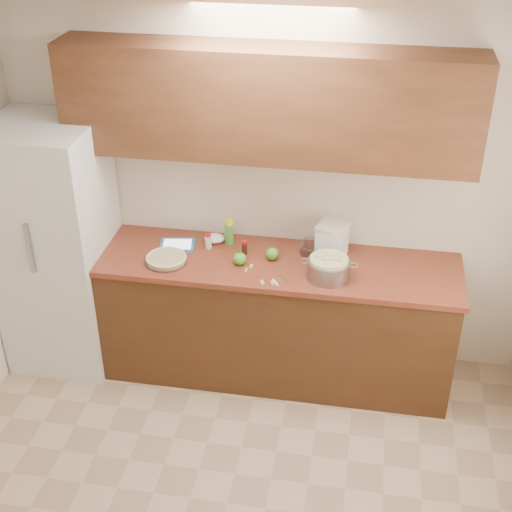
% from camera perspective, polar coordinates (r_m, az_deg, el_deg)
% --- Properties ---
extents(room_shell, '(3.60, 3.60, 3.60)m').
position_cam_1_polar(room_shell, '(3.35, -3.57, -7.76)').
color(room_shell, tan).
rests_on(room_shell, ground).
extents(counter_run, '(2.64, 0.68, 0.92)m').
position_cam_1_polar(counter_run, '(5.01, 0.49, -4.83)').
color(counter_run, '#4A2714').
rests_on(counter_run, ground).
extents(upper_cabinets, '(2.60, 0.34, 0.70)m').
position_cam_1_polar(upper_cabinets, '(4.46, 0.91, 12.07)').
color(upper_cabinets, brown).
rests_on(upper_cabinets, room_shell).
extents(fridge, '(0.70, 0.70, 1.80)m').
position_cam_1_polar(fridge, '(5.14, -15.61, 0.69)').
color(fridge, silver).
rests_on(fridge, ground).
extents(pie, '(0.28, 0.28, 0.05)m').
position_cam_1_polar(pie, '(4.77, -7.19, -0.24)').
color(pie, silver).
rests_on(pie, counter_run).
extents(colander, '(0.38, 0.28, 0.14)m').
position_cam_1_polar(colander, '(4.57, 5.83, -0.96)').
color(colander, gray).
rests_on(colander, counter_run).
extents(flour_canister, '(0.24, 0.24, 0.23)m').
position_cam_1_polar(flour_canister, '(4.79, 6.09, 1.28)').
color(flour_canister, white).
rests_on(flour_canister, counter_run).
extents(tablet, '(0.26, 0.22, 0.02)m').
position_cam_1_polar(tablet, '(4.95, -6.31, 0.88)').
color(tablet, '#2774BE').
rests_on(tablet, counter_run).
extents(paring_knife, '(0.10, 0.14, 0.02)m').
position_cam_1_polar(paring_knife, '(4.53, 1.67, -2.08)').
color(paring_knife, gray).
rests_on(paring_knife, counter_run).
extents(lemon_bottle, '(0.07, 0.07, 0.18)m').
position_cam_1_polar(lemon_bottle, '(4.92, -2.16, 1.92)').
color(lemon_bottle, '#4C8C38').
rests_on(lemon_bottle, counter_run).
extents(cinnamon_shaker, '(0.05, 0.05, 0.11)m').
position_cam_1_polar(cinnamon_shaker, '(4.88, -3.83, 1.18)').
color(cinnamon_shaker, beige).
rests_on(cinnamon_shaker, counter_run).
extents(vanilla_bottle, '(0.04, 0.04, 0.11)m').
position_cam_1_polar(vanilla_bottle, '(4.80, -0.93, 0.66)').
color(vanilla_bottle, black).
rests_on(vanilla_bottle, counter_run).
extents(mixing_bowl, '(0.20, 0.20, 0.07)m').
position_cam_1_polar(mixing_bowl, '(4.84, 4.63, 0.69)').
color(mixing_bowl, silver).
rests_on(mixing_bowl, counter_run).
extents(paper_towel, '(0.17, 0.16, 0.06)m').
position_cam_1_polar(paper_towel, '(4.97, -3.34, 1.43)').
color(paper_towel, white).
rests_on(paper_towel, counter_run).
extents(apple_left, '(0.09, 0.09, 0.10)m').
position_cam_1_polar(apple_left, '(4.70, -1.31, -0.21)').
color(apple_left, '#489B2A').
rests_on(apple_left, counter_run).
extents(apple_center, '(0.09, 0.09, 0.10)m').
position_cam_1_polar(apple_center, '(4.75, 1.31, 0.18)').
color(apple_center, '#489B2A').
rests_on(apple_center, counter_run).
extents(peel_a, '(0.02, 0.04, 0.00)m').
position_cam_1_polar(peel_a, '(4.65, -0.79, -1.12)').
color(peel_a, '#93C660').
rests_on(peel_a, counter_run).
extents(peel_b, '(0.03, 0.04, 0.00)m').
position_cam_1_polar(peel_b, '(4.53, 1.32, -2.15)').
color(peel_b, '#93C660').
rests_on(peel_b, counter_run).
extents(peel_c, '(0.02, 0.05, 0.00)m').
position_cam_1_polar(peel_c, '(4.69, -0.39, -0.81)').
color(peel_c, '#93C660').
rests_on(peel_c, counter_run).
extents(peel_d, '(0.04, 0.05, 0.00)m').
position_cam_1_polar(peel_d, '(4.53, 0.50, -2.10)').
color(peel_d, '#93C660').
rests_on(peel_d, counter_run).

